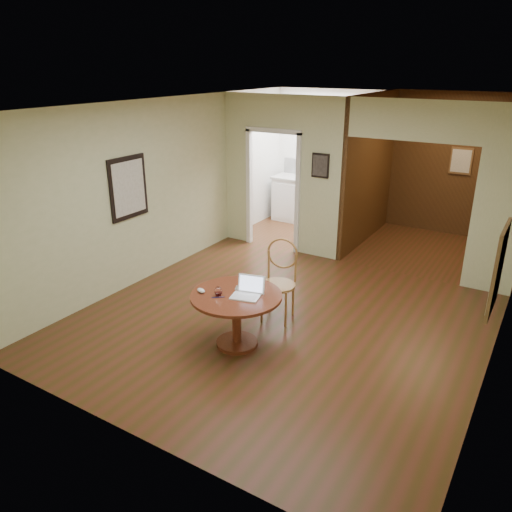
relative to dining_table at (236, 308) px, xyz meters
The scene contains 11 objects.
floor 0.87m from the dining_table, 76.85° to the left, with size 5.00×5.00×0.00m, color #442E13.
room_shell 3.88m from the dining_table, 94.64° to the left, with size 5.20×7.50×5.00m.
dining_table is the anchor object (origin of this frame).
chair 0.90m from the dining_table, 84.38° to the left, with size 0.54×0.54×1.08m.
open_laptop 0.28m from the dining_table, 20.84° to the left, with size 0.36×0.35×0.23m.
closed_laptop 0.24m from the dining_table, 62.20° to the left, with size 0.30×0.20×0.02m, color #B8B7BC.
mouse 0.46m from the dining_table, 155.39° to the right, with size 0.12×0.07×0.05m, color white.
wine_glass 0.31m from the dining_table, 139.74° to the right, with size 0.10×0.10×0.11m, color white, non-canonical shape.
pen 0.28m from the dining_table, 125.30° to the right, with size 0.01×0.01×0.15m, color navy.
kitchen_cabinet 5.03m from the dining_table, 103.66° to the left, with size 2.06×0.60×0.94m.
grocery_bag 4.94m from the dining_table, 94.54° to the left, with size 0.30×0.26×0.30m, color #CDB396.
Camera 1 is at (2.78, -5.03, 3.20)m, focal length 35.00 mm.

